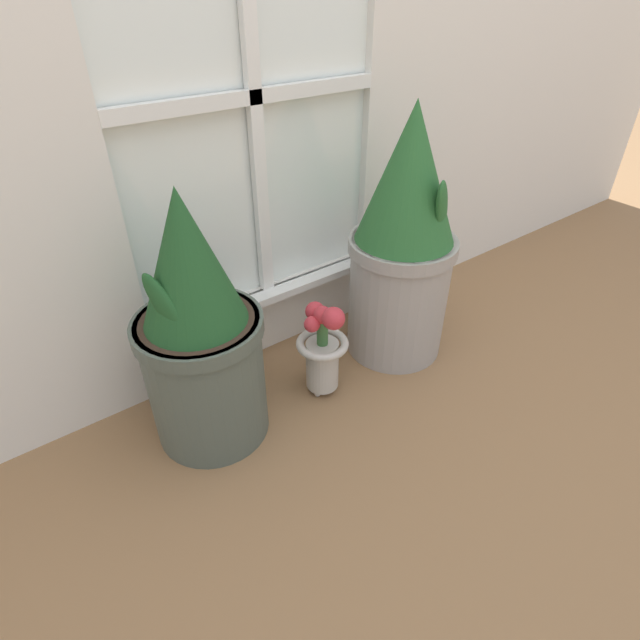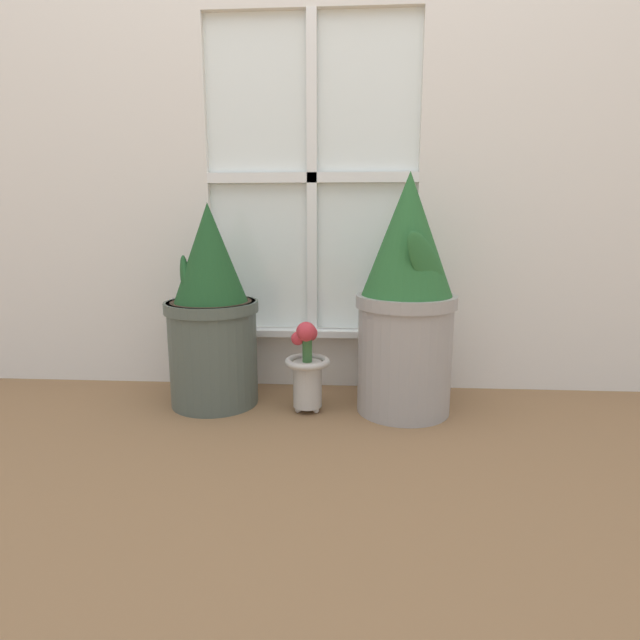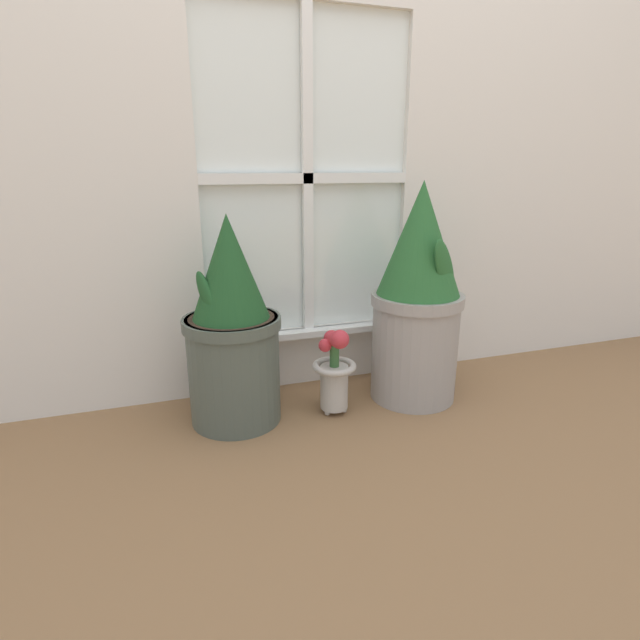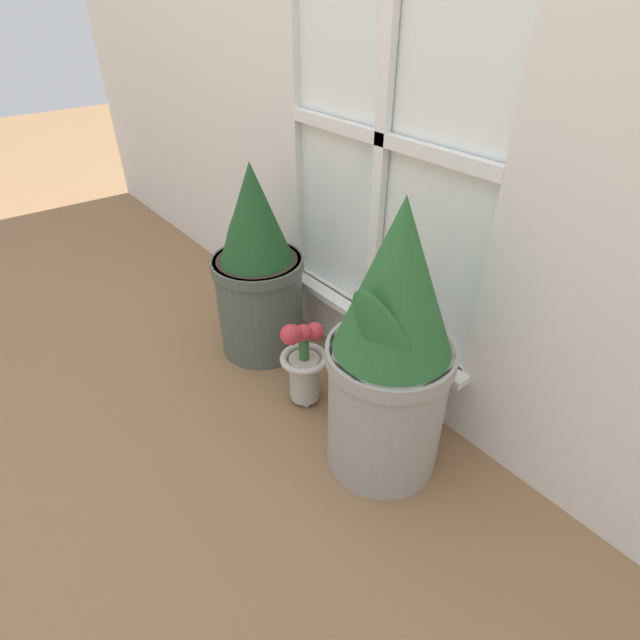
{
  "view_description": "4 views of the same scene",
  "coord_description": "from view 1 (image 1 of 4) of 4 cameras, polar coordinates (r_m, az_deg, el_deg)",
  "views": [
    {
      "loc": [
        -0.67,
        -0.54,
        1.03
      ],
      "look_at": [
        -0.01,
        0.35,
        0.26
      ],
      "focal_mm": 28.0,
      "sensor_mm": 36.0,
      "label": 1
    },
    {
      "loc": [
        0.15,
        -1.22,
        0.63
      ],
      "look_at": [
        0.05,
        0.37,
        0.31
      ],
      "focal_mm": 28.0,
      "sensor_mm": 36.0,
      "label": 2
    },
    {
      "loc": [
        -0.53,
        -1.12,
        0.82
      ],
      "look_at": [
        -0.02,
        0.42,
        0.32
      ],
      "focal_mm": 28.0,
      "sensor_mm": 36.0,
      "label": 3
    },
    {
      "loc": [
        0.96,
        -0.36,
        1.13
      ],
      "look_at": [
        0.06,
        0.37,
        0.33
      ],
      "focal_mm": 28.0,
      "sensor_mm": 36.0,
      "label": 4
    }
  ],
  "objects": [
    {
      "name": "ground_plane",
      "position": [
        1.34,
        9.44,
        -15.91
      ],
      "size": [
        10.0,
        10.0,
        0.0
      ],
      "primitive_type": "plane",
      "color": "olive"
    },
    {
      "name": "potted_plant_right",
      "position": [
        1.5,
        9.5,
        8.65
      ],
      "size": [
        0.32,
        0.32,
        0.78
      ],
      "color": "#9E9993",
      "rests_on": "ground_plane"
    },
    {
      "name": "flower_vase",
      "position": [
        1.42,
        0.29,
        -3.29
      ],
      "size": [
        0.15,
        0.15,
        0.31
      ],
      "color": "#BCB7AD",
      "rests_on": "ground_plane"
    },
    {
      "name": "potted_plant_left",
      "position": [
        1.24,
        -13.62,
        -1.73
      ],
      "size": [
        0.31,
        0.31,
        0.68
      ],
      "color": "#4C564C",
      "rests_on": "ground_plane"
    }
  ]
}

